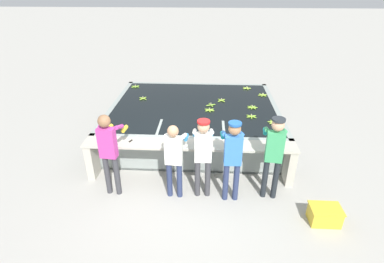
% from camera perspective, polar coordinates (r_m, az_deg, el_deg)
% --- Properties ---
extents(ground_plane, '(80.00, 80.00, 0.00)m').
position_cam_1_polar(ground_plane, '(6.47, -0.63, -10.04)').
color(ground_plane, '#A3A099').
rests_on(ground_plane, ground).
extents(wash_tank, '(4.42, 3.72, 0.87)m').
position_cam_1_polar(wash_tank, '(8.22, 0.39, 2.21)').
color(wash_tank, gray).
rests_on(wash_tank, ground).
extents(work_ledge, '(4.42, 0.45, 0.87)m').
position_cam_1_polar(work_ledge, '(6.30, -0.52, -4.31)').
color(work_ledge, '#B7B2A3').
rests_on(work_ledge, ground).
extents(worker_0, '(0.45, 0.73, 1.74)m').
position_cam_1_polar(worker_0, '(5.90, -15.56, -2.93)').
color(worker_0, '#38383D').
rests_on(worker_0, ground).
extents(worker_1, '(0.44, 0.72, 1.57)m').
position_cam_1_polar(worker_1, '(5.69, -3.43, -4.52)').
color(worker_1, navy).
rests_on(worker_1, ground).
extents(worker_2, '(0.42, 0.72, 1.66)m').
position_cam_1_polar(worker_2, '(5.66, 2.11, -3.76)').
color(worker_2, '#38383D').
rests_on(worker_2, ground).
extents(worker_3, '(0.42, 0.72, 1.68)m').
position_cam_1_polar(worker_3, '(5.59, 7.75, -4.24)').
color(worker_3, navy).
rests_on(worker_3, ground).
extents(worker_4, '(0.46, 0.74, 1.73)m').
position_cam_1_polar(worker_4, '(5.79, 15.37, -3.49)').
color(worker_4, '#1E2328').
rests_on(worker_4, ground).
extents(banana_bunch_floating_0, '(0.27, 0.28, 0.08)m').
position_cam_1_polar(banana_bunch_floating_0, '(9.41, 10.37, 8.12)').
color(banana_bunch_floating_0, '#9EC642').
rests_on(banana_bunch_floating_0, wash_tank).
extents(banana_bunch_floating_1, '(0.27, 0.28, 0.08)m').
position_cam_1_polar(banana_bunch_floating_1, '(7.71, 3.36, 4.11)').
color(banana_bunch_floating_1, '#8CB738').
rests_on(banana_bunch_floating_1, wash_tank).
extents(banana_bunch_floating_2, '(0.28, 0.28, 0.08)m').
position_cam_1_polar(banana_bunch_floating_2, '(9.57, -10.74, 8.41)').
color(banana_bunch_floating_2, '#75A333').
rests_on(banana_bunch_floating_2, wash_tank).
extents(banana_bunch_floating_3, '(0.23, 0.23, 0.08)m').
position_cam_1_polar(banana_bunch_floating_3, '(8.36, 5.63, 5.93)').
color(banana_bunch_floating_3, '#8CB738').
rests_on(banana_bunch_floating_3, wash_tank).
extents(banana_bunch_floating_4, '(0.28, 0.27, 0.08)m').
position_cam_1_polar(banana_bunch_floating_4, '(7.29, 15.25, 1.70)').
color(banana_bunch_floating_4, '#93BC3D').
rests_on(banana_bunch_floating_4, wash_tank).
extents(banana_bunch_floating_5, '(0.27, 0.28, 0.08)m').
position_cam_1_polar(banana_bunch_floating_5, '(7.48, 11.25, 2.84)').
color(banana_bunch_floating_5, '#7FAD33').
rests_on(banana_bunch_floating_5, wash_tank).
extents(banana_bunch_floating_6, '(0.27, 0.27, 0.08)m').
position_cam_1_polar(banana_bunch_floating_6, '(8.03, 3.61, 5.07)').
color(banana_bunch_floating_6, '#75A333').
rests_on(banana_bunch_floating_6, wash_tank).
extents(banana_bunch_floating_7, '(0.28, 0.28, 0.08)m').
position_cam_1_polar(banana_bunch_floating_7, '(8.02, 11.39, 4.54)').
color(banana_bunch_floating_7, '#7FAD33').
rests_on(banana_bunch_floating_7, wash_tank).
extents(banana_bunch_floating_8, '(0.25, 0.25, 0.08)m').
position_cam_1_polar(banana_bunch_floating_8, '(8.56, -9.33, 6.23)').
color(banana_bunch_floating_8, '#8CB738').
rests_on(banana_bunch_floating_8, wash_tank).
extents(banana_bunch_floating_9, '(0.28, 0.27, 0.08)m').
position_cam_1_polar(banana_bunch_floating_9, '(8.95, 13.28, 6.79)').
color(banana_bunch_floating_9, '#93BC3D').
rests_on(banana_bunch_floating_9, wash_tank).
extents(knife_0, '(0.18, 0.33, 0.02)m').
position_cam_1_polar(knife_0, '(6.43, -11.22, -1.50)').
color(knife_0, silver).
rests_on(knife_0, work_ledge).
extents(crate, '(0.55, 0.39, 0.32)m').
position_cam_1_polar(crate, '(6.02, 23.95, -14.29)').
color(crate, gold).
rests_on(crate, ground).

